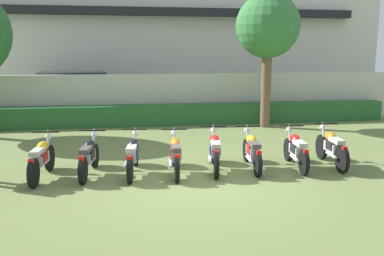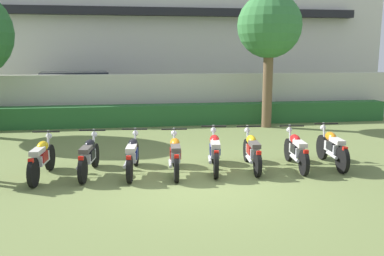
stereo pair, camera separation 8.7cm
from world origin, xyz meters
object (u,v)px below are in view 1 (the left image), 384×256
object	(u,v)px
tree_far_side	(268,27)
motorcycle_in_row_4	(215,151)
motorcycle_in_row_3	(175,154)
motorcycle_in_row_6	(296,149)
motorcycle_in_row_1	(89,156)
motorcycle_in_row_2	(133,155)
motorcycle_in_row_5	(252,150)
motorcycle_in_row_0	(41,158)
motorcycle_in_row_7	(332,147)
parked_car	(77,95)

from	to	relation	value
tree_far_side	motorcycle_in_row_4	bearing A→B (deg)	-119.87
motorcycle_in_row_3	motorcycle_in_row_6	bearing A→B (deg)	-85.32
motorcycle_in_row_1	motorcycle_in_row_2	distance (m)	0.97
motorcycle_in_row_2	motorcycle_in_row_5	bearing A→B (deg)	-83.80
motorcycle_in_row_5	motorcycle_in_row_0	bearing A→B (deg)	96.24
motorcycle_in_row_1	motorcycle_in_row_4	distance (m)	2.84
motorcycle_in_row_1	motorcycle_in_row_3	distance (m)	1.92
tree_far_side	motorcycle_in_row_7	distance (m)	6.14
motorcycle_in_row_4	motorcycle_in_row_7	xyz separation A→B (m)	(2.86, -0.05, -0.00)
motorcycle_in_row_3	motorcycle_in_row_2	bearing A→B (deg)	85.89
motorcycle_in_row_0	motorcycle_in_row_3	world-z (taller)	motorcycle_in_row_0
motorcycle_in_row_1	motorcycle_in_row_2	size ratio (longest dim) A/B	0.96
tree_far_side	motorcycle_in_row_4	size ratio (longest dim) A/B	2.52
tree_far_side	motorcycle_in_row_0	world-z (taller)	tree_far_side
motorcycle_in_row_1	tree_far_side	bearing A→B (deg)	-41.45
motorcycle_in_row_4	motorcycle_in_row_6	distance (m)	1.95
motorcycle_in_row_0	motorcycle_in_row_7	distance (m)	6.69
motorcycle_in_row_1	motorcycle_in_row_2	bearing A→B (deg)	-85.53
motorcycle_in_row_2	parked_car	bearing A→B (deg)	20.31
parked_car	motorcycle_in_row_5	world-z (taller)	parked_car
motorcycle_in_row_4	motorcycle_in_row_7	bearing A→B (deg)	-82.40
motorcycle_in_row_0	motorcycle_in_row_5	distance (m)	4.72
motorcycle_in_row_1	motorcycle_in_row_7	bearing A→B (deg)	-84.07
motorcycle_in_row_3	motorcycle_in_row_4	size ratio (longest dim) A/B	0.98
motorcycle_in_row_7	tree_far_side	bearing A→B (deg)	3.73
motorcycle_in_row_1	motorcycle_in_row_6	world-z (taller)	motorcycle_in_row_1
motorcycle_in_row_4	motorcycle_in_row_6	bearing A→B (deg)	-83.76
motorcycle_in_row_3	motorcycle_in_row_6	world-z (taller)	motorcycle_in_row_3
tree_far_side	motorcycle_in_row_1	world-z (taller)	tree_far_side
parked_car	motorcycle_in_row_4	distance (m)	9.73
tree_far_side	motorcycle_in_row_7	size ratio (longest dim) A/B	2.54
parked_car	motorcycle_in_row_3	bearing A→B (deg)	-78.15
tree_far_side	motorcycle_in_row_7	world-z (taller)	tree_far_side
motorcycle_in_row_1	motorcycle_in_row_7	xyz separation A→B (m)	(5.70, -0.10, 0.02)
motorcycle_in_row_4	motorcycle_in_row_7	world-z (taller)	motorcycle_in_row_4
parked_car	motorcycle_in_row_4	bearing A→B (deg)	-72.72
motorcycle_in_row_1	motorcycle_in_row_5	distance (m)	3.73
parked_car	motorcycle_in_row_7	xyz separation A→B (m)	(6.92, -8.88, -0.48)
motorcycle_in_row_1	motorcycle_in_row_7	size ratio (longest dim) A/B	0.98
motorcycle_in_row_0	motorcycle_in_row_7	xyz separation A→B (m)	(6.69, 0.00, 0.01)
motorcycle_in_row_5	motorcycle_in_row_6	distance (m)	1.06
motorcycle_in_row_2	motorcycle_in_row_3	xyz separation A→B (m)	(0.95, -0.13, 0.00)
motorcycle_in_row_5	motorcycle_in_row_7	world-z (taller)	motorcycle_in_row_7
motorcycle_in_row_0	motorcycle_in_row_4	world-z (taller)	motorcycle_in_row_4
motorcycle_in_row_0	tree_far_side	bearing A→B (deg)	-47.56
motorcycle_in_row_5	motorcycle_in_row_6	xyz separation A→B (m)	(1.05, -0.08, 0.00)
motorcycle_in_row_7	motorcycle_in_row_6	bearing A→B (deg)	97.16
tree_far_side	motorcycle_in_row_0	bearing A→B (deg)	-142.21
motorcycle_in_row_2	motorcycle_in_row_0	bearing A→B (deg)	98.20
parked_car	motorcycle_in_row_1	distance (m)	8.88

